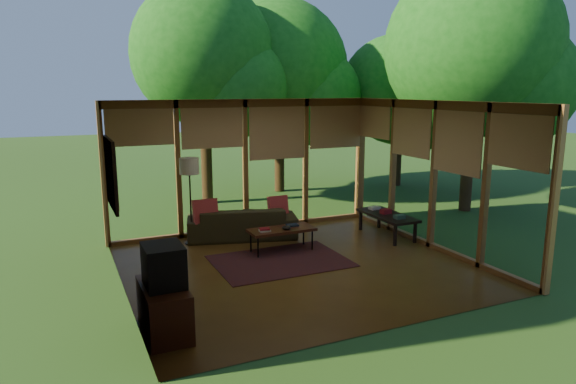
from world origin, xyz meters
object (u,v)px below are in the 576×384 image
television (164,265)px  coffee_table (282,230)px  sofa (242,222)px  floor_lamp (189,171)px  side_console (387,216)px  media_cabinet (164,309)px

television → coffee_table: television is taller
sofa → coffee_table: size_ratio=1.77×
floor_lamp → side_console: floor_lamp is taller
sofa → coffee_table: bearing=123.3°
sofa → floor_lamp: size_ratio=1.29×
sofa → floor_lamp: floor_lamp is taller
media_cabinet → television: bearing=0.0°
media_cabinet → television: television is taller
sofa → media_cabinet: 4.08m
coffee_table → media_cabinet: bearing=-138.0°
television → side_console: size_ratio=0.39×
media_cabinet → floor_lamp: size_ratio=0.61×
floor_lamp → television: bearing=-108.8°
television → floor_lamp: 3.67m
sofa → television: (-2.18, -3.43, 0.54)m
sofa → coffee_table: sofa is taller
coffee_table → side_console: size_ratio=0.86×
media_cabinet → floor_lamp: 3.80m
floor_lamp → side_console: (3.68, -1.10, -1.00)m
television → coffee_table: size_ratio=0.46×
media_cabinet → television: (0.02, 0.00, 0.55)m
television → sofa: bearing=57.5°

